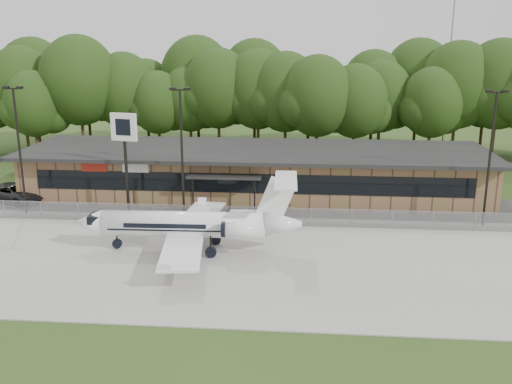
# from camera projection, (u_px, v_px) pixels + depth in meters

# --- Properties ---
(ground) EXTENTS (160.00, 160.00, 0.00)m
(ground) POSITION_uv_depth(u_px,v_px,m) (214.00, 320.00, 28.90)
(ground) COLOR #294518
(ground) RESTS_ON ground
(apron) EXTENTS (64.00, 18.00, 0.08)m
(apron) POSITION_uv_depth(u_px,v_px,m) (233.00, 260.00, 36.58)
(apron) COLOR #9E9B93
(apron) RESTS_ON ground
(parking_lot) EXTENTS (50.00, 9.00, 0.06)m
(parking_lot) POSITION_uv_depth(u_px,v_px,m) (251.00, 208.00, 47.64)
(parking_lot) COLOR #383835
(parking_lot) RESTS_ON ground
(terminal) EXTENTS (41.00, 11.65, 4.30)m
(terminal) POSITION_uv_depth(u_px,v_px,m) (255.00, 171.00, 51.34)
(terminal) COLOR brown
(terminal) RESTS_ON ground
(fence) EXTENTS (46.00, 0.04, 1.52)m
(fence) POSITION_uv_depth(u_px,v_px,m) (245.00, 216.00, 43.11)
(fence) COLOR gray
(fence) RESTS_ON ground
(treeline) EXTENTS (72.00, 12.00, 15.00)m
(treeline) POSITION_uv_depth(u_px,v_px,m) (268.00, 93.00, 67.31)
(treeline) COLOR #1A3410
(treeline) RESTS_ON ground
(radio_mast) EXTENTS (0.20, 0.20, 25.00)m
(radio_mast) POSITION_uv_depth(u_px,v_px,m) (451.00, 49.00, 69.94)
(radio_mast) COLOR gray
(radio_mast) RESTS_ON ground
(light_pole_left) EXTENTS (1.55, 0.30, 10.23)m
(light_pole_left) POSITION_uv_depth(u_px,v_px,m) (19.00, 141.00, 44.69)
(light_pole_left) COLOR black
(light_pole_left) RESTS_ON ground
(light_pole_mid) EXTENTS (1.55, 0.30, 10.23)m
(light_pole_mid) POSITION_uv_depth(u_px,v_px,m) (182.00, 144.00, 43.61)
(light_pole_mid) COLOR black
(light_pole_mid) RESTS_ON ground
(light_pole_right) EXTENTS (1.55, 0.30, 10.23)m
(light_pole_right) POSITION_uv_depth(u_px,v_px,m) (491.00, 148.00, 41.70)
(light_pole_right) COLOR black
(light_pole_right) RESTS_ON ground
(business_jet) EXTENTS (15.42, 13.70, 5.20)m
(business_jet) POSITION_uv_depth(u_px,v_px,m) (192.00, 225.00, 37.58)
(business_jet) COLOR white
(business_jet) RESTS_ON ground
(suv) EXTENTS (6.45, 4.54, 1.63)m
(suv) POSITION_uv_depth(u_px,v_px,m) (15.00, 193.00, 49.29)
(suv) COLOR #272829
(suv) RESTS_ON ground
(pole_sign) EXTENTS (2.16, 0.69, 8.22)m
(pole_sign) POSITION_uv_depth(u_px,v_px,m) (124.00, 138.00, 44.19)
(pole_sign) COLOR black
(pole_sign) RESTS_ON ground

